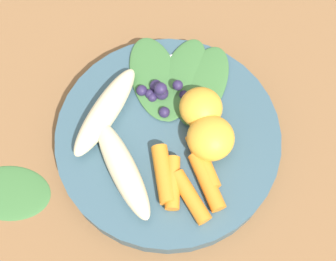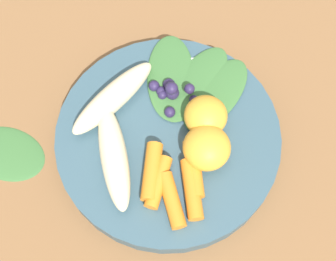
{
  "view_description": "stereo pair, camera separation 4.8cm",
  "coord_description": "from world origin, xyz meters",
  "px_view_note": "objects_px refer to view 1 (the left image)",
  "views": [
    {
      "loc": [
        0.11,
        -0.16,
        0.48
      ],
      "look_at": [
        0.0,
        0.0,
        0.04
      ],
      "focal_mm": 49.85,
      "sensor_mm": 36.0,
      "label": 1
    },
    {
      "loc": [
        0.14,
        -0.12,
        0.48
      ],
      "look_at": [
        0.0,
        0.0,
        0.04
      ],
      "focal_mm": 49.85,
      "sensor_mm": 36.0,
      "label": 2
    }
  ],
  "objects_px": {
    "banana_peeled_right": "(105,111)",
    "kale_leaf_stray": "(9,192)",
    "banana_peeled_left": "(123,169)",
    "bowl": "(168,139)",
    "orange_segment_near": "(201,108)"
  },
  "relations": [
    {
      "from": "bowl",
      "to": "banana_peeled_right",
      "type": "bearing_deg",
      "value": -163.21
    },
    {
      "from": "banana_peeled_right",
      "to": "kale_leaf_stray",
      "type": "distance_m",
      "value": 0.13
    },
    {
      "from": "orange_segment_near",
      "to": "bowl",
      "type": "bearing_deg",
      "value": -112.04
    },
    {
      "from": "bowl",
      "to": "orange_segment_near",
      "type": "relative_size",
      "value": 5.29
    },
    {
      "from": "banana_peeled_right",
      "to": "orange_segment_near",
      "type": "relative_size",
      "value": 2.51
    },
    {
      "from": "kale_leaf_stray",
      "to": "orange_segment_near",
      "type": "bearing_deg",
      "value": -151.46
    },
    {
      "from": "banana_peeled_left",
      "to": "kale_leaf_stray",
      "type": "relative_size",
      "value": 1.28
    },
    {
      "from": "banana_peeled_left",
      "to": "orange_segment_near",
      "type": "height_order",
      "value": "orange_segment_near"
    },
    {
      "from": "banana_peeled_left",
      "to": "banana_peeled_right",
      "type": "bearing_deg",
      "value": 171.88
    },
    {
      "from": "banana_peeled_left",
      "to": "orange_segment_near",
      "type": "bearing_deg",
      "value": 103.56
    },
    {
      "from": "banana_peeled_left",
      "to": "bowl",
      "type": "bearing_deg",
      "value": 107.51
    },
    {
      "from": "bowl",
      "to": "kale_leaf_stray",
      "type": "bearing_deg",
      "value": -127.53
    },
    {
      "from": "bowl",
      "to": "banana_peeled_left",
      "type": "height_order",
      "value": "banana_peeled_left"
    },
    {
      "from": "banana_peeled_right",
      "to": "kale_leaf_stray",
      "type": "relative_size",
      "value": 1.28
    },
    {
      "from": "orange_segment_near",
      "to": "kale_leaf_stray",
      "type": "distance_m",
      "value": 0.22
    }
  ]
}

